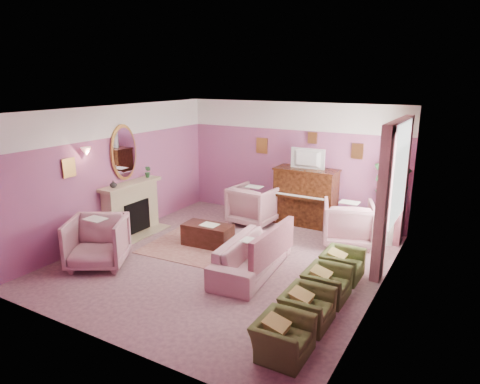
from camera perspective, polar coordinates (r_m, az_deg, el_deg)
The scene contains 48 objects.
floor at distance 8.21m, azimuth -1.71°, elevation -9.04°, with size 5.50×6.00×0.01m, color #875F68.
ceiling at distance 7.51m, azimuth -1.88°, elevation 10.86°, with size 5.50×6.00×0.01m, color beige.
wall_back at distance 10.35m, azimuth 6.97°, elevation 4.09°, with size 5.50×0.02×2.80m, color #7D467F.
wall_front at distance 5.54m, azimuth -18.39°, elevation -6.35°, with size 5.50×0.02×2.80m, color #7D467F.
wall_left at distance 9.44m, azimuth -16.16°, elevation 2.54°, with size 0.02×6.00×2.80m, color #7D467F.
wall_right at distance 6.77m, azimuth 18.47°, elevation -2.48°, with size 0.02×6.00×2.80m, color #7D467F.
picture_rail_band at distance 10.20m, azimuth 7.14°, elevation 10.02°, with size 5.50×0.01×0.65m, color white.
stripe_panel at distance 8.09m, azimuth 20.09°, elevation -2.21°, with size 0.01×3.00×2.15m, color #B5BDB2.
fireplace_surround at distance 9.68m, azimuth -14.29°, elevation -2.23°, with size 0.30×1.40×1.10m, color tan.
fireplace_inset at distance 9.66m, azimuth -13.81°, elevation -3.18°, with size 0.18×0.72×0.68m, color black.
fire_ember at distance 9.69m, azimuth -13.57°, elevation -4.23°, with size 0.06×0.54×0.10m, color #E84327.
mantel_shelf at distance 9.51m, azimuth -14.38°, elevation 1.02°, with size 0.40×1.55×0.07m, color tan.
hearth at distance 9.72m, azimuth -13.23°, elevation -5.45°, with size 0.55×1.50×0.02m, color tan.
mirror_frame at distance 9.47m, azimuth -15.26°, elevation 5.11°, with size 0.04×0.72×1.20m, color #AE7D3A.
mirror_glass at distance 9.45m, azimuth -15.15°, elevation 5.10°, with size 0.01×0.60×1.06m, color silver.
sconce_shade at distance 8.68m, azimuth -19.85°, elevation 5.09°, with size 0.20×0.20×0.16m, color #F8A794.
piano at distance 10.05m, azimuth 8.74°, elevation -0.70°, with size 1.40×0.60×1.30m, color #361A0B.
piano_keyshelf at distance 9.72m, azimuth 8.00°, elevation -0.79°, with size 1.30×0.12×0.06m, color #361A0B.
piano_keys at distance 9.71m, azimuth 8.01°, elevation -0.56°, with size 1.20×0.08×0.02m, color white.
piano_top at distance 9.90m, azimuth 8.89°, elevation 2.98°, with size 1.45×0.65×0.04m, color #361A0B.
television at distance 9.79m, azimuth 8.85°, elevation 4.59°, with size 0.80×0.12×0.48m, color black.
print_back_left at distance 10.59m, azimuth 2.94°, elevation 6.19°, with size 0.30×0.03×0.38m, color #AE7D3A.
print_back_right at distance 9.76m, azimuth 15.38°, elevation 5.27°, with size 0.26×0.03×0.34m, color #AE7D3A.
print_back_mid at distance 10.04m, azimuth 9.63°, elevation 7.12°, with size 0.22×0.03×0.26m, color #AE7D3A.
print_left_wall at distance 8.58m, azimuth -21.85°, elevation 3.02°, with size 0.03×0.28×0.36m, color #AE7D3A.
window_blind at distance 8.19m, azimuth 20.55°, elevation 2.47°, with size 0.03×1.40×1.80m, color silver.
curtain_left at distance 7.41m, azimuth 18.44°, elevation -1.78°, with size 0.16×0.34×2.60m, color #94505E.
curtain_right at distance 9.17m, azimuth 20.83°, elevation 1.15°, with size 0.16×0.34×2.60m, color #94505E.
pelmet at distance 8.07m, azimuth 20.55°, elevation 8.50°, with size 0.16×2.20×0.16m, color #94505E.
mantel_plant at distance 9.85m, azimuth -12.19°, elevation 2.65°, with size 0.16×0.16×0.28m, color #2B5E30.
mantel_vase at distance 9.14m, azimuth -16.55°, elevation 1.01°, with size 0.16×0.16×0.16m, color white.
area_rug at distance 8.76m, azimuth -4.07°, elevation -7.41°, with size 2.50×1.80×0.01m, color #9D635A.
coffee_table at distance 8.82m, azimuth -4.33°, elevation -5.73°, with size 1.00×0.50×0.45m, color #33160F.
table_paper at distance 8.72m, azimuth -4.09°, elevation -4.38°, with size 0.35×0.28×0.01m, color white.
sofa at distance 7.58m, azimuth 1.59°, elevation -7.73°, with size 0.68×2.05×0.83m, color #B8848C.
sofa_throw at distance 7.34m, azimuth 4.37°, elevation -6.97°, with size 0.10×1.55×0.57m, color #94505E.
floral_armchair_left at distance 10.00m, azimuth 1.86°, elevation -1.48°, with size 0.97×0.97×1.01m, color #B8848C.
floral_armchair_right at distance 9.05m, azimuth 14.22°, elevation -3.74°, with size 0.97×0.97×1.01m, color #B8848C.
floral_armchair_front at distance 8.20m, azimuth -18.51°, elevation -6.04°, with size 0.97×0.97×1.01m, color #B8848C.
olive_chair_a at distance 5.56m, azimuth 5.75°, elevation -18.06°, with size 0.52×0.73×0.63m, color #495627.
olive_chair_b at distance 6.21m, azimuth 8.97°, elevation -14.34°, with size 0.52×0.73×0.63m, color #495627.
olive_chair_c at distance 6.90m, azimuth 11.48°, elevation -11.32°, with size 0.52×0.73×0.63m, color #495627.
olive_chair_d at distance 7.62m, azimuth 13.49°, elevation -8.84°, with size 0.52×0.73×0.63m, color #495627.
side_table at distance 9.48m, azimuth 18.94°, elevation -4.24°, with size 0.52×0.52×0.70m, color silver.
side_plant_big at distance 9.33m, azimuth 19.21°, elevation -1.22°, with size 0.30×0.30×0.34m, color #2B5E30.
side_plant_small at distance 9.22m, azimuth 19.81°, elevation -1.65°, with size 0.16×0.16×0.28m, color #2B5E30.
palm_pot at distance 9.66m, azimuth 18.94°, elevation -5.01°, with size 0.34×0.34×0.34m, color brown.
palm_plant at distance 9.40m, azimuth 19.40°, elevation 0.09°, with size 0.76×0.76×1.44m, color #2B5E30.
Camera 1 is at (3.94, -6.37, 3.35)m, focal length 32.00 mm.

